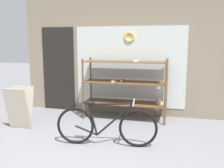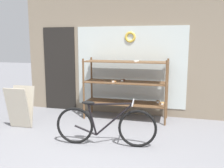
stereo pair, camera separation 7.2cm
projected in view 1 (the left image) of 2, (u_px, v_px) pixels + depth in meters
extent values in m
plane|color=gray|center=(85.00, 159.00, 3.76)|extent=(30.00, 30.00, 0.00)
cube|color=gray|center=(122.00, 43.00, 5.92)|extent=(4.95, 0.08, 3.42)
cube|color=silver|center=(129.00, 67.00, 5.92)|extent=(2.62, 0.02, 1.90)
cube|color=black|center=(59.00, 69.00, 6.38)|extent=(0.84, 0.03, 2.10)
torus|color=gold|center=(129.00, 37.00, 5.79)|extent=(0.26, 0.06, 0.26)
cylinder|color=brown|center=(83.00, 89.00, 5.61)|extent=(0.04, 0.04, 1.37)
cylinder|color=brown|center=(165.00, 93.00, 5.16)|extent=(0.04, 0.04, 1.37)
cylinder|color=brown|center=(91.00, 85.00, 6.12)|extent=(0.04, 0.04, 1.37)
cylinder|color=brown|center=(166.00, 89.00, 5.67)|extent=(0.04, 0.04, 1.37)
cube|color=brown|center=(125.00, 103.00, 5.69)|extent=(1.86, 0.58, 0.02)
cube|color=brown|center=(125.00, 82.00, 5.61)|extent=(1.86, 0.58, 0.02)
cube|color=brown|center=(125.00, 62.00, 5.54)|extent=(1.86, 0.58, 0.02)
ellipsoid|color=brown|center=(157.00, 101.00, 5.68)|extent=(0.08, 0.07, 0.06)
cube|color=white|center=(157.00, 102.00, 5.63)|extent=(0.05, 0.00, 0.04)
ellipsoid|color=tan|center=(162.00, 103.00, 5.52)|extent=(0.09, 0.07, 0.06)
cube|color=white|center=(162.00, 104.00, 5.47)|extent=(0.05, 0.00, 0.04)
torus|color=beige|center=(136.00, 61.00, 5.41)|extent=(0.12, 0.12, 0.03)
cube|color=white|center=(135.00, 61.00, 5.34)|extent=(0.05, 0.00, 0.04)
torus|color=#4C2D1E|center=(122.00, 80.00, 5.73)|extent=(0.13, 0.13, 0.04)
cube|color=white|center=(121.00, 81.00, 5.66)|extent=(0.05, 0.00, 0.04)
torus|color=#B27A42|center=(113.00, 81.00, 5.59)|extent=(0.13, 0.13, 0.03)
cube|color=white|center=(113.00, 82.00, 5.52)|extent=(0.05, 0.00, 0.04)
torus|color=black|center=(75.00, 126.00, 4.26)|extent=(0.65, 0.12, 0.64)
torus|color=black|center=(138.00, 128.00, 4.13)|extent=(0.65, 0.12, 0.64)
cylinder|color=black|center=(115.00, 119.00, 4.16)|extent=(0.64, 0.11, 0.59)
cylinder|color=black|center=(111.00, 104.00, 4.12)|extent=(0.75, 0.13, 0.07)
cylinder|color=black|center=(93.00, 120.00, 4.21)|extent=(0.17, 0.05, 0.54)
cylinder|color=black|center=(86.00, 130.00, 4.25)|extent=(0.39, 0.08, 0.17)
ellipsoid|color=black|center=(89.00, 103.00, 4.17)|extent=(0.23, 0.12, 0.06)
cylinder|color=#B2B2B7|center=(134.00, 102.00, 4.07)|extent=(0.08, 0.46, 0.02)
cube|color=#B2A893|center=(17.00, 109.00, 4.96)|extent=(0.49, 0.21, 0.84)
cube|color=#B2A893|center=(22.00, 106.00, 5.14)|extent=(0.49, 0.21, 0.84)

